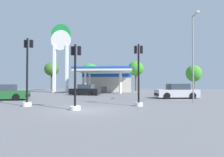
% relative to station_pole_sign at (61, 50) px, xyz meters
% --- Properties ---
extents(ground_plane, '(90.00, 90.00, 0.00)m').
position_rel_station_pole_sign_xyz_m(ground_plane, '(9.27, -20.90, -7.68)').
color(ground_plane, slate).
rests_on(ground_plane, ground).
extents(gas_station, '(9.46, 12.32, 4.29)m').
position_rel_station_pole_sign_xyz_m(gas_station, '(7.90, 4.21, -5.57)').
color(gas_station, beige).
rests_on(gas_station, ground).
extents(station_pole_sign, '(3.60, 0.56, 12.24)m').
position_rel_station_pole_sign_xyz_m(station_pole_sign, '(0.00, 0.00, 0.00)').
color(station_pole_sign, white).
rests_on(station_pole_sign, ground).
extents(car_0, '(4.50, 2.45, 1.53)m').
position_rel_station_pole_sign_xyz_m(car_0, '(5.89, -6.12, -6.98)').
color(car_0, black).
rests_on(car_0, ground).
extents(car_1, '(4.81, 2.60, 1.64)m').
position_rel_station_pole_sign_xyz_m(car_1, '(17.47, -10.85, -6.93)').
color(car_1, black).
rests_on(car_1, ground).
extents(car_2, '(4.72, 2.79, 1.58)m').
position_rel_station_pole_sign_xyz_m(car_2, '(-0.45, -14.61, -6.96)').
color(car_2, black).
rests_on(car_2, ground).
extents(traffic_signal_0, '(0.67, 0.69, 5.07)m').
position_rel_station_pole_sign_xyz_m(traffic_signal_0, '(4.58, -19.37, -5.70)').
color(traffic_signal_0, silver).
rests_on(traffic_signal_0, ground).
extents(traffic_signal_1, '(0.65, 0.66, 4.64)m').
position_rel_station_pole_sign_xyz_m(traffic_signal_1, '(12.84, -18.55, -5.65)').
color(traffic_signal_1, silver).
rests_on(traffic_signal_1, ground).
extents(traffic_signal_3, '(0.71, 0.71, 4.21)m').
position_rel_station_pole_sign_xyz_m(traffic_signal_3, '(8.69, -20.96, -6.03)').
color(traffic_signal_3, silver).
rests_on(traffic_signal_3, ground).
extents(tree_0, '(3.35, 3.35, 6.59)m').
position_rel_station_pole_sign_xyz_m(tree_0, '(-6.23, 10.88, -2.71)').
color(tree_0, brown).
rests_on(tree_0, ground).
extents(tree_1, '(3.76, 3.76, 5.97)m').
position_rel_station_pole_sign_xyz_m(tree_1, '(3.56, 8.34, -3.31)').
color(tree_1, brown).
rests_on(tree_1, ground).
extents(tree_2, '(3.40, 3.40, 6.46)m').
position_rel_station_pole_sign_xyz_m(tree_2, '(13.57, 9.06, -2.83)').
color(tree_2, brown).
rests_on(tree_2, ground).
extents(tree_3, '(3.20, 3.20, 5.51)m').
position_rel_station_pole_sign_xyz_m(tree_3, '(25.74, 8.79, -3.93)').
color(tree_3, brown).
rests_on(tree_3, ground).
extents(corner_streetlamp, '(0.24, 1.48, 7.73)m').
position_rel_station_pole_sign_xyz_m(corner_streetlamp, '(17.78, -15.71, -3.09)').
color(corner_streetlamp, gray).
rests_on(corner_streetlamp, ground).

